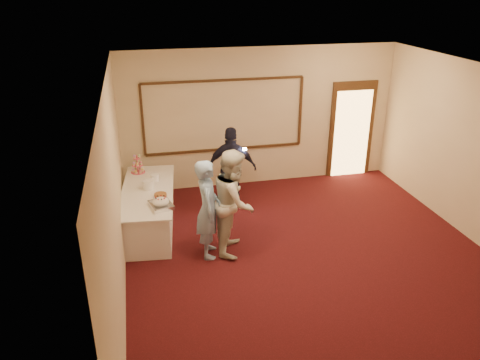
# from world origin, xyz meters

# --- Properties ---
(floor) EXTENTS (7.00, 7.00, 0.00)m
(floor) POSITION_xyz_m (0.00, 0.00, 0.00)
(floor) COLOR black
(floor) RESTS_ON ground
(room_walls) EXTENTS (6.04, 7.04, 3.02)m
(room_walls) POSITION_xyz_m (0.00, 0.00, 2.03)
(room_walls) COLOR beige
(room_walls) RESTS_ON floor
(wall_molding) EXTENTS (3.45, 0.04, 1.55)m
(wall_molding) POSITION_xyz_m (-0.80, 3.47, 1.60)
(wall_molding) COLOR #381F10
(wall_molding) RESTS_ON room_walls
(doorway) EXTENTS (1.05, 0.07, 2.20)m
(doorway) POSITION_xyz_m (2.15, 3.45, 1.08)
(doorway) COLOR #381F10
(doorway) RESTS_ON floor
(buffet_table) EXTENTS (1.16, 2.45, 0.77)m
(buffet_table) POSITION_xyz_m (-2.54, 1.86, 0.39)
(buffet_table) COLOR white
(buffet_table) RESTS_ON floor
(pavlova_tray) EXTENTS (0.43, 0.50, 0.17)m
(pavlova_tray) POSITION_xyz_m (-2.35, 1.12, 0.84)
(pavlova_tray) COLOR silver
(pavlova_tray) RESTS_ON buffet_table
(cupcake_stand) EXTENTS (0.27, 0.27, 0.40)m
(cupcake_stand) POSITION_xyz_m (-2.68, 2.74, 0.91)
(cupcake_stand) COLOR #DD4C67
(cupcake_stand) RESTS_ON buffet_table
(plate_stack_a) EXTENTS (0.21, 0.21, 0.17)m
(plate_stack_a) POSITION_xyz_m (-2.52, 1.89, 0.86)
(plate_stack_a) COLOR white
(plate_stack_a) RESTS_ON buffet_table
(plate_stack_b) EXTENTS (0.18, 0.18, 0.15)m
(plate_stack_b) POSITION_xyz_m (-2.38, 2.25, 0.84)
(plate_stack_b) COLOR white
(plate_stack_b) RESTS_ON buffet_table
(tart) EXTENTS (0.25, 0.25, 0.05)m
(tart) POSITION_xyz_m (-2.33, 1.53, 0.79)
(tart) COLOR white
(tart) RESTS_ON buffet_table
(man) EXTENTS (0.49, 0.67, 1.69)m
(man) POSITION_xyz_m (-1.62, 0.73, 0.84)
(man) COLOR #8BB0DB
(man) RESTS_ON floor
(woman) EXTENTS (0.92, 1.04, 1.79)m
(woman) POSITION_xyz_m (-1.17, 0.80, 0.90)
(woman) COLOR beige
(woman) RESTS_ON floor
(guest) EXTENTS (1.04, 0.64, 1.66)m
(guest) POSITION_xyz_m (-0.86, 2.43, 0.83)
(guest) COLOR black
(guest) RESTS_ON floor
(camera_flash) EXTENTS (0.07, 0.05, 0.05)m
(camera_flash) POSITION_xyz_m (-0.64, 2.26, 1.26)
(camera_flash) COLOR white
(camera_flash) RESTS_ON guest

